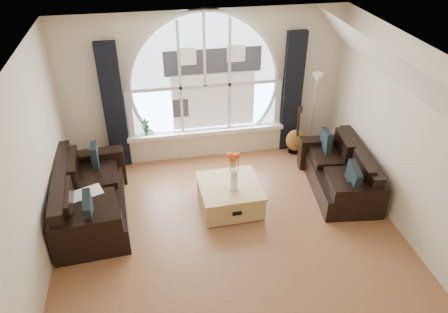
# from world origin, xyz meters

# --- Properties ---
(ground) EXTENTS (5.00, 5.50, 0.01)m
(ground) POSITION_xyz_m (0.00, 0.00, 0.00)
(ground) COLOR brown
(ground) RESTS_ON ground
(ceiling) EXTENTS (5.00, 5.50, 0.01)m
(ceiling) POSITION_xyz_m (0.00, 0.00, 2.70)
(ceiling) COLOR silver
(ceiling) RESTS_ON ground
(wall_back) EXTENTS (5.00, 0.01, 2.70)m
(wall_back) POSITION_xyz_m (0.00, 2.75, 1.35)
(wall_back) COLOR beige
(wall_back) RESTS_ON ground
(wall_left) EXTENTS (0.01, 5.50, 2.70)m
(wall_left) POSITION_xyz_m (-2.50, 0.00, 1.35)
(wall_left) COLOR beige
(wall_left) RESTS_ON ground
(wall_right) EXTENTS (0.01, 5.50, 2.70)m
(wall_right) POSITION_xyz_m (2.50, 0.00, 1.35)
(wall_right) COLOR beige
(wall_right) RESTS_ON ground
(attic_slope) EXTENTS (0.92, 5.50, 0.72)m
(attic_slope) POSITION_xyz_m (2.20, 0.00, 2.35)
(attic_slope) COLOR silver
(attic_slope) RESTS_ON ground
(arched_window) EXTENTS (2.60, 0.06, 2.15)m
(arched_window) POSITION_xyz_m (0.00, 2.72, 1.62)
(arched_window) COLOR silver
(arched_window) RESTS_ON wall_back
(window_sill) EXTENTS (2.90, 0.22, 0.08)m
(window_sill) POSITION_xyz_m (0.00, 2.65, 0.51)
(window_sill) COLOR white
(window_sill) RESTS_ON wall_back
(window_frame) EXTENTS (2.76, 0.08, 2.15)m
(window_frame) POSITION_xyz_m (0.00, 2.69, 1.62)
(window_frame) COLOR white
(window_frame) RESTS_ON wall_back
(neighbor_house) EXTENTS (1.70, 0.02, 1.50)m
(neighbor_house) POSITION_xyz_m (0.15, 2.71, 1.50)
(neighbor_house) COLOR silver
(neighbor_house) RESTS_ON wall_back
(curtain_left) EXTENTS (0.35, 0.12, 2.30)m
(curtain_left) POSITION_xyz_m (-1.60, 2.63, 1.15)
(curtain_left) COLOR black
(curtain_left) RESTS_ON ground
(curtain_right) EXTENTS (0.35, 0.12, 2.30)m
(curtain_right) POSITION_xyz_m (1.60, 2.63, 1.15)
(curtain_right) COLOR black
(curtain_right) RESTS_ON ground
(sofa_left) EXTENTS (1.10, 2.00, 0.86)m
(sofa_left) POSITION_xyz_m (-1.99, 1.18, 0.40)
(sofa_left) COLOR black
(sofa_left) RESTS_ON ground
(sofa_right) EXTENTS (1.03, 1.77, 0.75)m
(sofa_right) POSITION_xyz_m (2.00, 1.15, 0.40)
(sofa_right) COLOR black
(sofa_right) RESTS_ON ground
(coffee_chest) EXTENTS (0.98, 0.98, 0.47)m
(coffee_chest) POSITION_xyz_m (0.12, 1.03, 0.23)
(coffee_chest) COLOR #A88344
(coffee_chest) RESTS_ON ground
(throw_blanket) EXTENTS (0.71, 0.71, 0.10)m
(throw_blanket) POSITION_xyz_m (-2.02, 0.91, 0.50)
(throw_blanket) COLOR silver
(throw_blanket) RESTS_ON sofa_left
(vase_flowers) EXTENTS (0.24, 0.24, 0.70)m
(vase_flowers) POSITION_xyz_m (0.16, 0.94, 0.82)
(vase_flowers) COLOR white
(vase_flowers) RESTS_ON coffee_chest
(floor_lamp) EXTENTS (0.24, 0.24, 1.60)m
(floor_lamp) POSITION_xyz_m (1.95, 2.40, 0.80)
(floor_lamp) COLOR #B2B2B2
(floor_lamp) RESTS_ON ground
(guitar) EXTENTS (0.40, 0.31, 1.06)m
(guitar) POSITION_xyz_m (1.65, 2.37, 0.53)
(guitar) COLOR olive
(guitar) RESTS_ON ground
(potted_plant) EXTENTS (0.18, 0.13, 0.32)m
(potted_plant) POSITION_xyz_m (-1.10, 2.65, 0.71)
(potted_plant) COLOR #1E6023
(potted_plant) RESTS_ON window_sill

